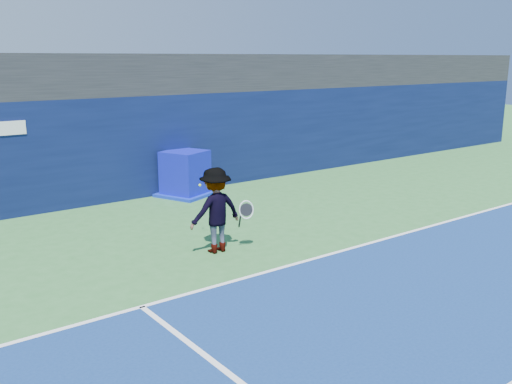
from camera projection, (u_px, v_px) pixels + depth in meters
ground at (473, 293)px, 10.15m from camera, size 80.00×80.00×0.00m
baseline at (351, 248)px, 12.49m from camera, size 24.00×0.10×0.01m
stadium_band at (162, 73)px, 18.28m from camera, size 36.00×3.00×1.20m
back_wall_assembly at (179, 142)px, 17.98m from camera, size 36.00×1.03×3.00m
equipment_cart at (185, 175)px, 17.21m from camera, size 1.86×1.86×1.36m
tennis_player at (216, 210)px, 12.13m from camera, size 1.36×0.74×1.84m
tennis_ball at (200, 185)px, 13.03m from camera, size 0.06×0.06×0.06m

